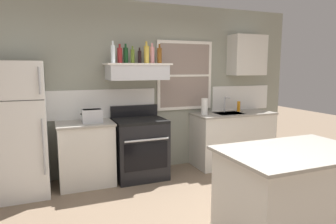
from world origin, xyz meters
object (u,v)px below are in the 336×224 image
refrigerator (18,130)px  bottle_red_label_wine (120,55)px  bottle_rose_pink (152,55)px  stove_range (140,148)px  kitchen_island (292,195)px  bottle_dark_green_wine (126,55)px  bottle_clear_tall (113,54)px  toaster (92,116)px  bottle_olive_oil_square (133,56)px  bottle_amber_wine (159,55)px  bottle_champagne_gold_foil (146,54)px  bottle_balsamic_dark (140,57)px  paper_towel_roll (205,106)px  dish_soap_bottle (239,106)px

refrigerator → bottle_red_label_wine: size_ratio=6.31×
refrigerator → bottle_rose_pink: 2.15m
stove_range → kitchen_island: size_ratio=0.78×
refrigerator → bottle_dark_green_wine: bearing=6.8°
bottle_clear_tall → toaster: bearing=-168.4°
bottle_red_label_wine → bottle_olive_oil_square: bearing=-2.1°
bottle_dark_green_wine → bottle_olive_oil_square: size_ratio=1.13×
bottle_red_label_wine → bottle_amber_wine: bottle_amber_wine is taller
bottle_champagne_gold_foil → bottle_rose_pink: 0.11m
bottle_balsamic_dark → paper_towel_roll: size_ratio=0.87×
bottle_rose_pink → kitchen_island: bearing=-74.9°
bottle_red_label_wine → bottle_olive_oil_square: (0.19, -0.01, -0.01)m
kitchen_island → bottle_olive_oil_square: bearing=112.2°
toaster → bottle_red_label_wine: bottle_red_label_wine is taller
bottle_rose_pink → paper_towel_roll: (0.88, -0.09, -0.83)m
bottle_dark_green_wine → dish_soap_bottle: size_ratio=1.61×
bottle_amber_wine → kitchen_island: bearing=-77.3°
bottle_balsamic_dark → stove_range: bearing=-115.3°
bottle_clear_tall → bottle_red_label_wine: 0.13m
toaster → bottle_balsamic_dark: bottle_balsamic_dark is taller
refrigerator → bottle_balsamic_dark: 1.95m
bottle_red_label_wine → paper_towel_roll: bearing=-3.2°
bottle_dark_green_wine → bottle_rose_pink: bottle_rose_pink is taller
bottle_olive_oil_square → paper_towel_roll: bottle_olive_oil_square is taller
bottle_balsamic_dark → bottle_champagne_gold_foil: size_ratio=0.72×
bottle_red_label_wine → toaster: bearing=-163.2°
dish_soap_bottle → paper_towel_roll: bearing=-172.4°
bottle_dark_green_wine → bottle_amber_wine: bearing=-5.9°
stove_range → bottle_clear_tall: bottle_clear_tall is taller
bottle_amber_wine → bottle_rose_pink: bearing=165.8°
dish_soap_bottle → bottle_balsamic_dark: bearing=-178.6°
paper_towel_roll → dish_soap_bottle: paper_towel_roll is taller
toaster → bottle_champagne_gold_foil: bottle_champagne_gold_foil is taller
bottle_clear_tall → bottle_red_label_wine: bearing=30.2°
bottle_amber_wine → kitchen_island: (0.52, -2.30, -1.41)m
bottle_balsamic_dark → bottle_champagne_gold_foil: bottle_champagne_gold_foil is taller
refrigerator → bottle_amber_wine: bottle_amber_wine is taller
bottle_olive_oil_square → bottle_champagne_gold_foil: bearing=-4.7°
bottle_balsamic_dark → bottle_rose_pink: bearing=10.2°
stove_range → bottle_dark_green_wine: 1.42m
bottle_red_label_wine → bottle_dark_green_wine: bearing=22.1°
bottle_balsamic_dark → toaster: bearing=-171.4°
toaster → stove_range: 0.89m
toaster → bottle_rose_pink: bearing=8.9°
bottle_dark_green_wine → refrigerator: bearing=-173.2°
toaster → bottle_olive_oil_square: size_ratio=1.16×
refrigerator → bottle_balsamic_dark: bottle_balsamic_dark is taller
bottle_red_label_wine → bottle_olive_oil_square: size_ratio=1.10×
stove_range → bottle_rose_pink: 1.44m
refrigerator → bottle_olive_oil_square: (1.59, 0.13, 0.97)m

